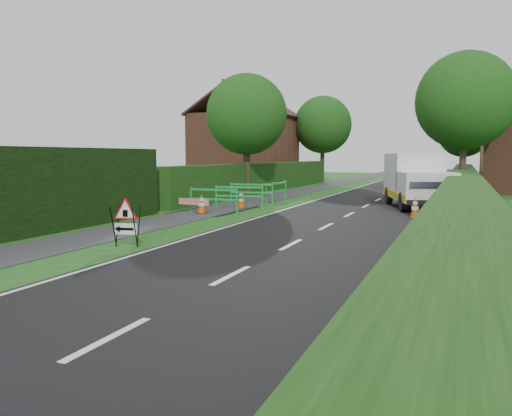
# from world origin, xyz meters

# --- Properties ---
(ground) EXTENTS (120.00, 120.00, 0.00)m
(ground) POSITION_xyz_m (0.00, 0.00, 0.00)
(ground) COLOR #184614
(ground) RESTS_ON ground
(road_surface) EXTENTS (6.00, 90.00, 0.02)m
(road_surface) POSITION_xyz_m (2.50, 35.00, 0.00)
(road_surface) COLOR black
(road_surface) RESTS_ON ground
(footpath) EXTENTS (2.00, 90.00, 0.02)m
(footpath) POSITION_xyz_m (-3.00, 35.00, 0.01)
(footpath) COLOR #2D2D30
(footpath) RESTS_ON ground
(hedge_west_far) EXTENTS (1.00, 24.00, 1.80)m
(hedge_west_far) POSITION_xyz_m (-5.00, 22.00, 0.00)
(hedge_west_far) COLOR #14380F
(hedge_west_far) RESTS_ON ground
(hedge_east) EXTENTS (1.20, 50.00, 1.50)m
(hedge_east) POSITION_xyz_m (6.50, 16.00, 0.00)
(hedge_east) COLOR #14380F
(hedge_east) RESTS_ON ground
(house_west) EXTENTS (7.50, 7.40, 7.88)m
(house_west) POSITION_xyz_m (-10.00, 30.00, 2.90)
(house_west) COLOR brown
(house_west) RESTS_ON ground
(tree_nw) EXTENTS (4.40, 4.40, 6.70)m
(tree_nw) POSITION_xyz_m (-4.60, 18.00, 4.48)
(tree_nw) COLOR #2D2116
(tree_nw) RESTS_ON ground
(tree_ne) EXTENTS (5.20, 5.20, 7.79)m
(tree_ne) POSITION_xyz_m (6.40, 22.00, 5.17)
(tree_ne) COLOR #2D2116
(tree_ne) RESTS_ON ground
(tree_fw) EXTENTS (4.80, 4.80, 7.24)m
(tree_fw) POSITION_xyz_m (-4.60, 34.00, 4.83)
(tree_fw) COLOR #2D2116
(tree_fw) RESTS_ON ground
(tree_fe) EXTENTS (4.20, 4.20, 6.33)m
(tree_fe) POSITION_xyz_m (6.40, 38.00, 4.22)
(tree_fe) COLOR #2D2116
(tree_fe) RESTS_ON ground
(triangle_sign) EXTENTS (0.84, 0.84, 1.03)m
(triangle_sign) POSITION_xyz_m (-1.18, 2.67, 0.71)
(triangle_sign) COLOR black
(triangle_sign) RESTS_ON ground
(works_van) EXTENTS (3.44, 5.49, 2.35)m
(works_van) POSITION_xyz_m (4.60, 15.22, 1.25)
(works_van) COLOR silver
(works_van) RESTS_ON ground
(traffic_cone_0) EXTENTS (0.38, 0.38, 0.79)m
(traffic_cone_0) POSITION_xyz_m (4.90, 11.27, 0.39)
(traffic_cone_0) COLOR black
(traffic_cone_0) RESTS_ON ground
(traffic_cone_1) EXTENTS (0.38, 0.38, 0.79)m
(traffic_cone_1) POSITION_xyz_m (4.99, 13.93, 0.39)
(traffic_cone_1) COLOR black
(traffic_cone_1) RESTS_ON ground
(traffic_cone_2) EXTENTS (0.38, 0.38, 0.79)m
(traffic_cone_2) POSITION_xyz_m (4.91, 16.19, 0.39)
(traffic_cone_2) COLOR black
(traffic_cone_2) RESTS_ON ground
(traffic_cone_3) EXTENTS (0.38, 0.38, 0.79)m
(traffic_cone_3) POSITION_xyz_m (-2.86, 9.64, 0.39)
(traffic_cone_3) COLOR black
(traffic_cone_3) RESTS_ON ground
(traffic_cone_4) EXTENTS (0.38, 0.38, 0.79)m
(traffic_cone_4) POSITION_xyz_m (-2.30, 12.13, 0.39)
(traffic_cone_4) COLOR black
(traffic_cone_4) RESTS_ON ground
(ped_barrier_0) EXTENTS (2.07, 0.39, 1.00)m
(ped_barrier_0) POSITION_xyz_m (-2.55, 10.05, 0.63)
(ped_barrier_0) COLOR green
(ped_barrier_0) RESTS_ON ground
(ped_barrier_1) EXTENTS (2.08, 0.83, 1.00)m
(ped_barrier_1) POSITION_xyz_m (-2.29, 11.89, 0.63)
(ped_barrier_1) COLOR green
(ped_barrier_1) RESTS_ON ground
(ped_barrier_2) EXTENTS (2.09, 0.59, 1.00)m
(ped_barrier_2) POSITION_xyz_m (-2.59, 13.94, 0.63)
(ped_barrier_2) COLOR green
(ped_barrier_2) RESTS_ON ground
(ped_barrier_3) EXTENTS (0.62, 2.09, 1.00)m
(ped_barrier_3) POSITION_xyz_m (-1.81, 15.16, 0.63)
(ped_barrier_3) COLOR green
(ped_barrier_3) RESTS_ON ground
(redwhite_plank) EXTENTS (1.49, 0.29, 0.25)m
(redwhite_plank) POSITION_xyz_m (-3.29, 9.77, 0.00)
(redwhite_plank) COLOR red
(redwhite_plank) RESTS_ON ground
(hatchback_car) EXTENTS (2.19, 3.53, 1.12)m
(hatchback_car) POSITION_xyz_m (3.01, 27.03, 0.56)
(hatchback_car) COLOR white
(hatchback_car) RESTS_ON ground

